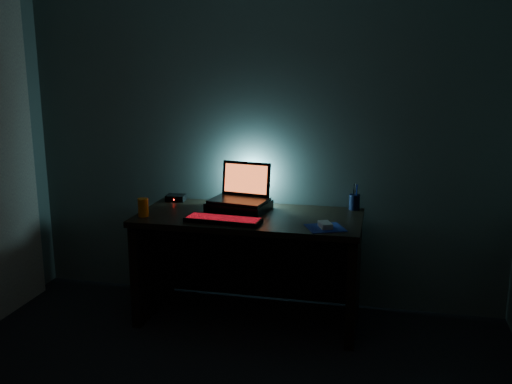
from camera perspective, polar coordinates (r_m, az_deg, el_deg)
room at (r=2.21m, az=-10.49°, el=-0.52°), size 3.50×4.00×2.50m
desk at (r=3.96m, az=-0.49°, el=-5.70°), size 1.50×0.70×0.75m
curtain at (r=4.30m, az=-24.15°, el=3.70°), size 0.06×0.65×2.30m
riser at (r=3.95m, az=-1.72°, el=-1.39°), size 0.44×0.36×0.06m
laptop at (r=3.97m, az=-1.43°, el=0.03°), size 0.42×0.34×0.26m
keyboard at (r=3.66m, az=-3.30°, el=-2.80°), size 0.50×0.19×0.03m
mousepad at (r=3.56m, az=6.93°, el=-3.57°), size 0.28×0.27×0.00m
mouse at (r=3.55m, az=6.94°, el=-3.29°), size 0.10×0.13×0.03m
pen_cup at (r=4.02m, az=9.81°, el=-0.99°), size 0.08×0.08×0.11m
juice_glass at (r=3.86m, az=-11.22°, el=-1.51°), size 0.09×0.09×0.12m
router at (r=4.25m, az=-8.02°, el=-0.59°), size 0.14×0.12×0.05m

